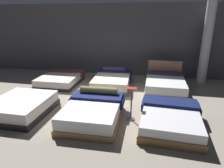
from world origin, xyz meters
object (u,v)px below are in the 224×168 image
(bed_5, at_px, (165,84))
(support_pillar, at_px, (206,44))
(bed_4, at_px, (112,81))
(bed_0, at_px, (21,106))
(price_sign, at_px, (131,108))
(bed_2, at_px, (170,119))
(bed_3, at_px, (61,79))
(bed_1, at_px, (93,111))

(bed_5, distance_m, support_pillar, 2.65)
(bed_4, distance_m, support_pillar, 4.39)
(bed_0, xyz_separation_m, price_sign, (3.38, 0.28, 0.14))
(bed_4, bearing_deg, bed_5, -4.18)
(bed_0, relative_size, bed_2, 0.93)
(bed_2, relative_size, bed_3, 1.00)
(bed_1, bearing_deg, bed_3, 128.27)
(bed_0, height_order, bed_3, bed_0)
(bed_0, distance_m, bed_3, 2.98)
(bed_0, height_order, price_sign, price_sign)
(bed_3, bearing_deg, support_pillar, 11.55)
(bed_0, height_order, bed_5, bed_5)
(bed_0, distance_m, price_sign, 3.39)
(bed_2, bearing_deg, bed_0, -175.81)
(bed_4, relative_size, price_sign, 2.22)
(bed_3, height_order, price_sign, price_sign)
(bed_0, xyz_separation_m, bed_1, (2.29, 0.06, 0.03))
(price_sign, bearing_deg, bed_2, -9.48)
(bed_0, distance_m, bed_1, 2.29)
(bed_0, xyz_separation_m, bed_5, (4.47, 2.99, 0.03))
(bed_0, relative_size, support_pillar, 0.55)
(bed_5, height_order, support_pillar, support_pillar)
(bed_1, height_order, bed_4, bed_1)
(bed_2, bearing_deg, bed_1, -176.12)
(bed_1, relative_size, bed_5, 0.93)
(bed_2, relative_size, bed_5, 0.94)
(bed_0, xyz_separation_m, bed_4, (2.26, 3.04, 0.01))
(price_sign, distance_m, support_pillar, 5.15)
(bed_3, xyz_separation_m, support_pillar, (6.25, 1.41, 1.55))
(bed_5, bearing_deg, support_pillar, 40.17)
(bed_4, bearing_deg, support_pillar, 16.13)
(bed_0, bearing_deg, price_sign, 4.78)
(bed_1, xyz_separation_m, bed_3, (-2.38, 2.92, -0.07))
(bed_0, bearing_deg, bed_5, 33.91)
(bed_4, xyz_separation_m, price_sign, (1.12, -2.76, 0.13))
(bed_1, distance_m, bed_4, 2.98)
(bed_0, distance_m, bed_5, 5.38)
(price_sign, bearing_deg, bed_5, 68.11)
(bed_1, distance_m, bed_5, 3.65)
(bed_2, distance_m, bed_4, 3.68)
(price_sign, bearing_deg, bed_3, 142.05)
(bed_0, relative_size, bed_4, 0.88)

